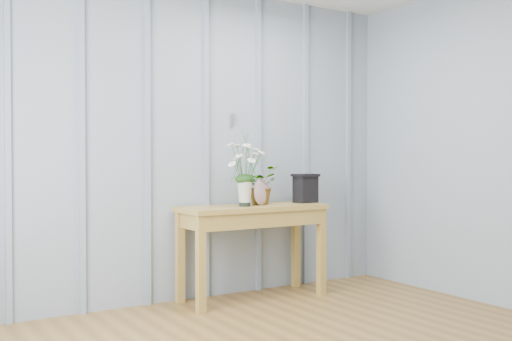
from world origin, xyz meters
TOP-DOWN VIEW (x-y plane):
  - room_shell at (0.00, 0.92)m, footprint 4.00×4.50m
  - sideboard at (0.55, 1.99)m, footprint 1.20×0.45m
  - daisy_vase at (0.44, 1.94)m, footprint 0.39×0.30m
  - spider_plant at (0.66, 2.05)m, footprint 0.35×0.33m
  - felt_disc_vessel at (0.62, 1.98)m, footprint 0.23×0.17m
  - carved_box at (1.08, 2.00)m, footprint 0.21×0.17m

SIDE VIEW (x-z plane):
  - sideboard at x=0.55m, z-range 0.26..1.01m
  - felt_disc_vessel at x=0.62m, z-range 0.75..0.98m
  - carved_box at x=1.08m, z-range 0.75..1.00m
  - spider_plant at x=0.66m, z-range 0.75..1.06m
  - daisy_vase at x=0.44m, z-range 0.82..1.37m
  - room_shell at x=0.00m, z-range 0.74..3.24m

